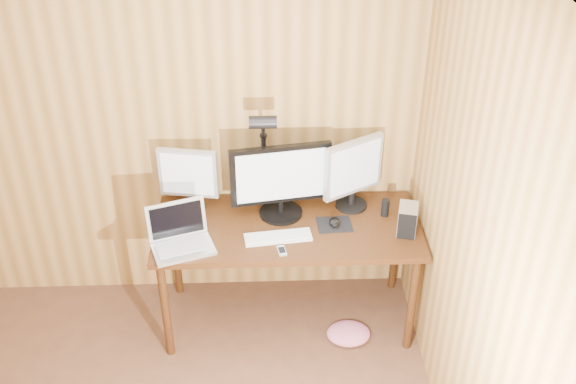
{
  "coord_description": "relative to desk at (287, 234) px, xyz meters",
  "views": [
    {
      "loc": [
        0.81,
        -1.68,
        3.12
      ],
      "look_at": [
        0.93,
        1.58,
        1.02
      ],
      "focal_mm": 42.0,
      "sensor_mm": 36.0,
      "label": 1
    }
  ],
  "objects": [
    {
      "name": "room_shell",
      "position": [
        -0.93,
        -1.7,
        0.62
      ],
      "size": [
        4.0,
        4.0,
        4.0
      ],
      "color": "brown",
      "rests_on": "ground"
    },
    {
      "name": "desk",
      "position": [
        0.0,
        0.0,
        0.0
      ],
      "size": [
        1.6,
        0.7,
        0.75
      ],
      "color": "#3B1F0C",
      "rests_on": "floor"
    },
    {
      "name": "monitor_center",
      "position": [
        -0.04,
        0.05,
        0.37
      ],
      "size": [
        0.61,
        0.27,
        0.48
      ],
      "rotation": [
        0.0,
        0.0,
        0.16
      ],
      "color": "black",
      "rests_on": "desk"
    },
    {
      "name": "monitor_left",
      "position": [
        -0.6,
        0.13,
        0.34
      ],
      "size": [
        0.36,
        0.17,
        0.41
      ],
      "rotation": [
        0.0,
        0.0,
        -0.18
      ],
      "color": "black",
      "rests_on": "desk"
    },
    {
      "name": "monitor_right",
      "position": [
        0.41,
        0.12,
        0.37
      ],
      "size": [
        0.37,
        0.24,
        0.47
      ],
      "rotation": [
        0.0,
        0.0,
        0.53
      ],
      "color": "black",
      "rests_on": "desk"
    },
    {
      "name": "laptop",
      "position": [
        -0.63,
        -0.24,
        0.18
      ],
      "size": [
        0.41,
        0.36,
        0.25
      ],
      "rotation": [
        0.0,
        0.0,
        0.33
      ],
      "color": "silver",
      "rests_on": "desk"
    },
    {
      "name": "keyboard",
      "position": [
        -0.06,
        -0.2,
        0.13
      ],
      "size": [
        0.41,
        0.17,
        0.02
      ],
      "rotation": [
        0.0,
        0.0,
        0.12
      ],
      "color": "white",
      "rests_on": "desk"
    },
    {
      "name": "mousepad",
      "position": [
        0.28,
        -0.08,
        0.12
      ],
      "size": [
        0.22,
        0.18,
        0.0
      ],
      "primitive_type": "cube",
      "rotation": [
        0.0,
        0.0,
        0.07
      ],
      "color": "black",
      "rests_on": "desk"
    },
    {
      "name": "mouse",
      "position": [
        0.28,
        -0.08,
        0.14
      ],
      "size": [
        0.08,
        0.12,
        0.04
      ],
      "primitive_type": "ellipsoid",
      "rotation": [
        0.0,
        0.0,
        -0.16
      ],
      "color": "black",
      "rests_on": "mousepad"
    },
    {
      "name": "hard_drive",
      "position": [
        0.7,
        -0.16,
        0.21
      ],
      "size": [
        0.14,
        0.18,
        0.18
      ],
      "rotation": [
        0.0,
        0.0,
        -0.24
      ],
      "color": "silver",
      "rests_on": "desk"
    },
    {
      "name": "phone",
      "position": [
        -0.04,
        -0.33,
        0.13
      ],
      "size": [
        0.06,
        0.1,
        0.01
      ],
      "rotation": [
        0.0,
        0.0,
        0.19
      ],
      "color": "silver",
      "rests_on": "desk"
    },
    {
      "name": "speaker",
      "position": [
        0.6,
        0.01,
        0.18
      ],
      "size": [
        0.05,
        0.05,
        0.11
      ],
      "primitive_type": "cylinder",
      "color": "black",
      "rests_on": "desk"
    },
    {
      "name": "desk_lamp",
      "position": [
        -0.14,
        0.15,
        0.56
      ],
      "size": [
        0.16,
        0.23,
        0.7
      ],
      "rotation": [
        0.0,
        0.0,
        0.27
      ],
      "color": "black",
      "rests_on": "desk"
    },
    {
      "name": "fabric_pile",
      "position": [
        0.38,
        -0.28,
        -0.58
      ],
      "size": [
        0.32,
        0.27,
        0.09
      ],
      "primitive_type": null,
      "rotation": [
        0.0,
        0.0,
        -0.17
      ],
      "color": "#D96989",
      "rests_on": "floor"
    }
  ]
}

